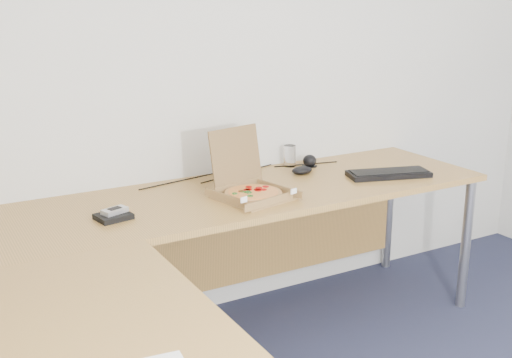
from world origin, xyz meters
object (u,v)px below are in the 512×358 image
keyboard (389,174)px  wallet (113,216)px  desk (210,243)px  pizza_box (251,190)px  drinking_glass (290,156)px

keyboard → wallet: keyboard is taller
desk → pizza_box: pizza_box is taller
pizza_box → drinking_glass: (0.44, 0.37, 0.02)m
desk → wallet: wallet is taller
drinking_glass → wallet: drinking_glass is taller
desk → pizza_box: 0.50m
wallet → pizza_box: bearing=-11.7°
desk → drinking_glass: bearing=41.3°
keyboard → wallet: size_ratio=3.07×
keyboard → desk: bearing=-148.1°
desk → drinking_glass: size_ratio=22.39×
pizza_box → wallet: size_ratio=2.50×
desk → pizza_box: (0.37, 0.33, 0.06)m
desk → keyboard: (1.12, 0.30, 0.04)m
desk → wallet: bearing=125.9°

